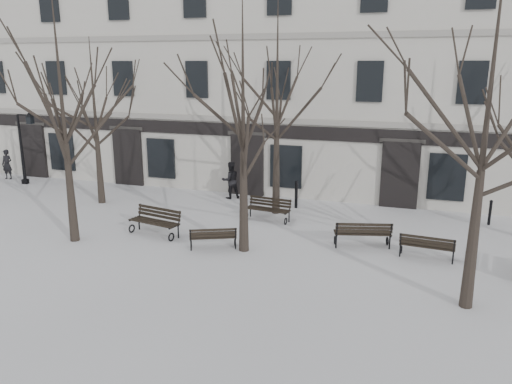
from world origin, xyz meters
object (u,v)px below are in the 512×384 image
at_px(tree_0, 61,93).
at_px(bench_3, 268,208).
at_px(tree_1, 243,99).
at_px(bench_0, 155,221).
at_px(bench_4, 363,233).
at_px(tree_2, 490,97).
at_px(lamp_post, 25,143).
at_px(bench_1, 213,237).
at_px(bench_2, 427,246).

bearing_deg(tree_0, bench_3, 37.07).
bearing_deg(tree_1, bench_0, 172.37).
relative_size(bench_0, bench_4, 1.04).
bearing_deg(tree_0, tree_2, -4.39).
xyz_separation_m(tree_0, bench_0, (2.45, 1.46, -4.66)).
bearing_deg(tree_2, lamp_post, 160.24).
xyz_separation_m(tree_2, bench_0, (-10.47, 2.45, -4.86)).
distance_m(bench_4, lamp_post, 18.19).
height_order(bench_3, lamp_post, lamp_post).
xyz_separation_m(tree_1, tree_2, (6.84, -1.96, 0.33)).
bearing_deg(tree_1, tree_2, -15.99).
distance_m(bench_1, bench_4, 5.12).
relative_size(bench_1, bench_3, 0.89).
xyz_separation_m(tree_1, bench_2, (5.86, 1.11, -4.60)).
bearing_deg(bench_3, tree_1, -80.23).
height_order(tree_0, tree_1, tree_0).
distance_m(tree_0, bench_2, 13.01).
bearing_deg(lamp_post, bench_1, -23.82).
height_order(tree_0, bench_4, tree_0).
bearing_deg(bench_3, tree_2, -31.14).
height_order(bench_2, bench_4, bench_4).
height_order(tree_1, bench_4, tree_1).
height_order(bench_2, bench_3, bench_3).
bearing_deg(lamp_post, tree_1, -21.55).
relative_size(bench_2, bench_4, 0.87).
bearing_deg(bench_4, tree_1, 7.02).
xyz_separation_m(tree_2, bench_3, (-7.04, 5.44, -4.91)).
height_order(tree_1, bench_0, tree_1).
bearing_deg(bench_3, tree_0, -136.39).
xyz_separation_m(bench_0, bench_3, (3.43, 2.99, -0.05)).
xyz_separation_m(tree_2, bench_2, (-0.98, 3.07, -4.93)).
height_order(tree_2, bench_1, tree_2).
distance_m(tree_0, bench_0, 5.46).
bearing_deg(tree_1, bench_4, 22.38).
distance_m(tree_1, lamp_post, 15.24).
height_order(bench_1, lamp_post, lamp_post).
bearing_deg(bench_0, bench_4, 19.88).
distance_m(bench_3, bench_4, 4.41).
bearing_deg(bench_2, lamp_post, -7.63).
bearing_deg(bench_4, bench_3, -41.24).
height_order(tree_1, bench_3, tree_1).
distance_m(tree_1, bench_2, 7.54).
distance_m(tree_1, tree_2, 7.13).
bearing_deg(bench_4, tree_0, -0.99).
height_order(tree_0, bench_0, tree_0).
xyz_separation_m(bench_2, lamp_post, (-19.78, 4.39, 1.71)).
distance_m(bench_2, bench_4, 2.14).
xyz_separation_m(tree_1, bench_4, (3.77, 1.55, -4.55)).
distance_m(tree_2, bench_3, 10.16).
bearing_deg(bench_3, bench_4, -19.35).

